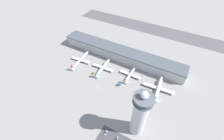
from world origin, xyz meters
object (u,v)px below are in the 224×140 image
(car_yellow_taxi, at_px, (106,133))
(service_truck_fuel, at_px, (84,61))
(service_truck_baggage, at_px, (119,85))
(airplane_gate_bravo, at_px, (103,68))
(airplane_gate_alpha, at_px, (80,60))
(service_truck_catering, at_px, (94,73))
(car_green_van, at_px, (117,139))
(airplane_gate_delta, at_px, (158,88))
(control_tower, at_px, (140,114))
(airplane_gate_charlie, at_px, (130,75))

(car_yellow_taxi, bearing_deg, service_truck_fuel, 137.06)
(service_truck_baggage, bearing_deg, service_truck_fuel, 166.04)
(airplane_gate_bravo, distance_m, service_truck_baggage, 38.92)
(airplane_gate_bravo, xyz_separation_m, car_yellow_taxi, (52.57, -81.50, -3.36))
(airplane_gate_alpha, bearing_deg, service_truck_catering, -20.44)
(service_truck_catering, bearing_deg, airplane_gate_alpha, 159.56)
(car_yellow_taxi, height_order, car_green_van, car_yellow_taxi)
(airplane_gate_delta, xyz_separation_m, service_truck_catering, (-92.32, -15.75, -3.36))
(airplane_gate_delta, bearing_deg, airplane_gate_alpha, -178.53)
(control_tower, height_order, airplane_gate_delta, control_tower)
(service_truck_catering, height_order, service_truck_baggage, service_truck_baggage)
(service_truck_catering, distance_m, car_green_van, 99.23)
(airplane_gate_delta, xyz_separation_m, service_truck_fuel, (-121.71, 0.46, -3.35))
(airplane_gate_alpha, xyz_separation_m, car_green_van, (106.76, -79.50, -3.21))
(airplane_gate_bravo, bearing_deg, control_tower, -37.90)
(airplane_gate_alpha, distance_m, service_truck_baggage, 77.43)
(airplane_gate_charlie, bearing_deg, airplane_gate_bravo, -170.70)
(car_green_van, bearing_deg, airplane_gate_alpha, 143.32)
(service_truck_catering, distance_m, service_truck_fuel, 33.56)
(airplane_gate_alpha, xyz_separation_m, airplane_gate_bravo, (40.85, 2.14, 0.24))
(airplane_gate_bravo, height_order, car_green_van, airplane_gate_bravo)
(service_truck_baggage, bearing_deg, airplane_gate_bravo, 155.13)
(service_truck_catering, bearing_deg, service_truck_fuel, 151.13)
(control_tower, relative_size, service_truck_fuel, 10.84)
(airplane_gate_alpha, xyz_separation_m, car_yellow_taxi, (93.43, -79.36, -3.12))
(airplane_gate_bravo, distance_m, car_yellow_taxi, 97.04)
(airplane_gate_charlie, xyz_separation_m, airplane_gate_delta, (42.98, -5.79, 0.60))
(car_yellow_taxi, distance_m, car_green_van, 13.33)
(airplane_gate_bravo, relative_size, airplane_gate_delta, 0.94)
(service_truck_fuel, bearing_deg, airplane_gate_alpha, -138.37)
(control_tower, height_order, car_yellow_taxi, control_tower)
(service_truck_fuel, distance_m, car_green_van, 132.09)
(control_tower, xyz_separation_m, airplane_gate_alpha, (-120.07, 59.52, -27.61))
(service_truck_catering, bearing_deg, airplane_gate_delta, 9.68)
(airplane_gate_alpha, xyz_separation_m, service_truck_baggage, (76.07, -14.18, -2.66))
(service_truck_fuel, bearing_deg, airplane_gate_delta, -0.22)
(control_tower, height_order, airplane_gate_alpha, control_tower)
(airplane_gate_alpha, distance_m, car_green_van, 133.15)
(service_truck_baggage, bearing_deg, car_green_van, -64.84)
(service_truck_catering, relative_size, car_green_van, 1.45)
(control_tower, bearing_deg, airplane_gate_bravo, 142.10)
(airplane_gate_charlie, xyz_separation_m, service_truck_fuel, (-78.73, -5.33, -2.76))
(control_tower, relative_size, airplane_gate_bravo, 1.66)
(service_truck_fuel, bearing_deg, service_truck_baggage, -13.96)
(airplane_gate_alpha, height_order, service_truck_fuel, airplane_gate_alpha)
(car_green_van, bearing_deg, control_tower, 56.31)
(service_truck_fuel, bearing_deg, car_green_van, -39.04)
(car_yellow_taxi, bearing_deg, car_green_van, -0.63)
(service_truck_fuel, height_order, car_green_van, service_truck_fuel)
(airplane_gate_charlie, bearing_deg, airplane_gate_alpha, -173.79)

